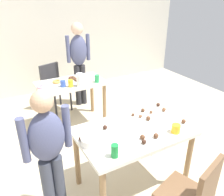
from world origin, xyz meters
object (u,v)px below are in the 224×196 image
object	(u,v)px
chair_near_table	(193,194)
soda_can	(115,151)
mixing_bowl	(91,141)
person_adult_far	(79,57)
dining_table_near	(133,138)
dining_table_far	(71,90)
chair_far_table	(54,85)
person_girl_near	(49,149)
pitcher_far	(80,80)

from	to	relation	value
chair_near_table	soda_can	size ratio (longest dim) A/B	7.13
mixing_bowl	person_adult_far	bearing A→B (deg)	70.57
person_adult_far	dining_table_near	bearing A→B (deg)	-97.79
dining_table_far	chair_far_table	world-z (taller)	chair_far_table
person_girl_near	mixing_bowl	distance (m)	0.38
dining_table_near	pitcher_far	size ratio (longest dim) A/B	5.84
dining_table_near	pitcher_far	world-z (taller)	pitcher_far
dining_table_near	chair_near_table	size ratio (longest dim) A/B	1.35
soda_can	pitcher_far	size ratio (longest dim) A/B	0.60
dining_table_far	pitcher_far	distance (m)	0.33
dining_table_far	person_girl_near	bearing A→B (deg)	-116.32
dining_table_far	mixing_bowl	world-z (taller)	mixing_bowl
dining_table_near	chair_far_table	size ratio (longest dim) A/B	1.35
person_girl_near	pitcher_far	xyz separation A→B (m)	(0.84, 1.34, 0.05)
dining_table_near	person_adult_far	size ratio (longest dim) A/B	0.75
dining_table_far	dining_table_near	bearing A→B (deg)	-86.66
dining_table_near	person_girl_near	size ratio (longest dim) A/B	0.87
dining_table_near	mixing_bowl	xyz separation A→B (m)	(-0.49, -0.01, 0.14)
mixing_bowl	soda_can	world-z (taller)	soda_can
dining_table_near	dining_table_far	xyz separation A→B (m)	(-0.09, 1.62, -0.02)
person_girl_near	person_adult_far	bearing A→B (deg)	61.92
chair_far_table	person_girl_near	bearing A→B (deg)	-106.73
person_girl_near	pitcher_far	bearing A→B (deg)	57.83
dining_table_far	chair_far_table	distance (m)	0.68
dining_table_near	dining_table_far	distance (m)	1.62
chair_near_table	pitcher_far	xyz separation A→B (m)	(-0.13, 2.14, 0.35)
dining_table_near	pitcher_far	distance (m)	1.41
dining_table_near	chair_near_table	distance (m)	0.77
chair_far_table	soda_can	distance (m)	2.57
dining_table_far	chair_near_table	distance (m)	2.38
dining_table_far	chair_far_table	size ratio (longest dim) A/B	1.20
mixing_bowl	person_girl_near	bearing A→B (deg)	171.06
chair_near_table	soda_can	xyz separation A→B (m)	(-0.49, 0.48, 0.31)
chair_far_table	person_adult_far	world-z (taller)	person_adult_far
person_adult_far	person_girl_near	bearing A→B (deg)	-118.08
chair_far_table	chair_near_table	bearing A→B (deg)	-84.21
pitcher_far	mixing_bowl	bearing A→B (deg)	-108.35
chair_near_table	chair_far_table	distance (m)	3.04
person_girl_near	chair_near_table	bearing A→B (deg)	-39.43
chair_near_table	mixing_bowl	xyz separation A→B (m)	(-0.60, 0.74, 0.29)
dining_table_near	soda_can	xyz separation A→B (m)	(-0.38, -0.27, 0.16)
soda_can	pitcher_far	xyz separation A→B (m)	(0.36, 1.66, 0.04)
person_adult_far	soda_can	distance (m)	2.63
person_adult_far	pitcher_far	world-z (taller)	person_adult_far
person_adult_far	pitcher_far	xyz separation A→B (m)	(-0.34, -0.87, -0.09)
pitcher_far	chair_far_table	bearing A→B (deg)	101.16
chair_near_table	pitcher_far	distance (m)	2.18
chair_far_table	person_girl_near	size ratio (longest dim) A/B	0.64
chair_far_table	pitcher_far	xyz separation A→B (m)	(0.17, -0.88, 0.35)
chair_near_table	person_girl_near	world-z (taller)	person_girl_near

